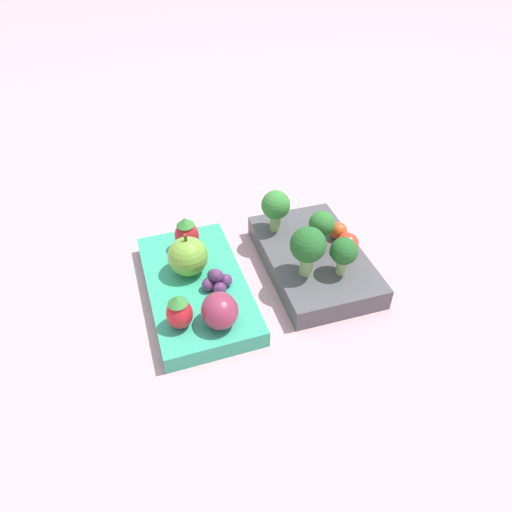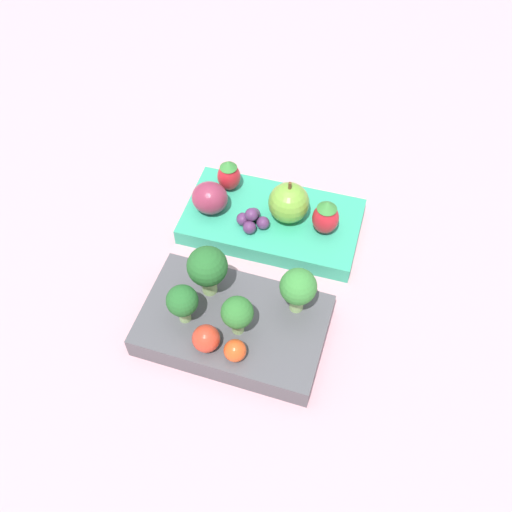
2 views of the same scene
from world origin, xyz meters
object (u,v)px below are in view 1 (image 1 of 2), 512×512
Objects in this scene: bento_box_savoury at (312,257)px; cherry_tomato_1 at (339,231)px; grape_cluster at (217,281)px; broccoli_floret_2 at (276,206)px; broccoli_floret_3 at (344,252)px; broccoli_floret_0 at (308,246)px; bento_box_fruit at (197,287)px; strawberry_1 at (179,312)px; apple at (188,256)px; strawberry_0 at (187,234)px; broccoli_floret_1 at (322,225)px; plum at (220,311)px; cherry_tomato_0 at (348,244)px.

cherry_tomato_1 is (-0.01, 0.04, 0.02)m from bento_box_savoury.
broccoli_floret_2 is at bearing 125.51° from grape_cluster.
broccoli_floret_3 is 1.35× the size of grape_cluster.
broccoli_floret_0 reaches higher than bento_box_savoury.
bento_box_fruit is 0.14m from broccoli_floret_2.
broccoli_floret_0 reaches higher than strawberry_1.
apple reaches higher than bento_box_savoury.
strawberry_0 is at bearing -170.77° from grape_cluster.
broccoli_floret_0 reaches higher than broccoli_floret_1.
strawberry_1 is 1.02× the size of plum.
bento_box_fruit is at bearing 152.14° from strawberry_1.
bento_box_savoury is 0.15m from bento_box_fruit.
strawberry_1 is (0.06, -0.03, 0.03)m from bento_box_fruit.
strawberry_1 is at bearing -80.18° from cherry_tomato_0.
cherry_tomato_1 reaches higher than bento_box_fruit.
strawberry_1 is (0.07, -0.22, 0.00)m from cherry_tomato_1.
broccoli_floret_3 is at bearing 69.83° from broccoli_floret_0.
cherry_tomato_1 is (-0.06, 0.03, -0.02)m from broccoli_floret_3.
broccoli_floret_1 reaches higher than strawberry_1.
bento_box_savoury is 4.60× the size of plum.
cherry_tomato_0 is at bearing -8.48° from cherry_tomato_1.
cherry_tomato_1 reaches higher than bento_box_savoury.
grape_cluster is at bearing -103.33° from broccoli_floret_3.
cherry_tomato_0 is (0.08, 0.06, -0.02)m from broccoli_floret_2.
grape_cluster is (0.04, 0.02, -0.01)m from apple.
apple is (-0.02, -0.15, 0.03)m from bento_box_savoury.
bento_box_savoury is 4.00× the size of broccoli_floret_3.
apple is 0.05m from strawberry_0.
plum is at bearing -73.67° from broccoli_floret_0.
strawberry_0 is 0.13m from strawberry_1.
broccoli_floret_2 is at bearing -159.67° from broccoli_floret_3.
cherry_tomato_1 is 0.20m from plum.
grape_cluster reaches higher than bento_box_fruit.
broccoli_floret_2 is 0.13m from apple.
broccoli_floret_0 is at bearing -110.17° from broccoli_floret_3.
plum is (0.07, -0.14, 0.03)m from bento_box_savoury.
bento_box_fruit is at bearing -134.36° from grape_cluster.
broccoli_floret_1 is (-0.04, 0.04, -0.01)m from broccoli_floret_0.
bento_box_savoury is 0.07m from broccoli_floret_0.
bento_box_fruit is 0.08m from plum.
plum is (0.12, -0.11, -0.02)m from broccoli_floret_2.
cherry_tomato_0 is (0.02, 0.19, 0.03)m from bento_box_fruit.
plum is at bearing -64.16° from broccoli_floret_1.
broccoli_floret_3 is (0.05, 0.16, 0.05)m from bento_box_fruit.
broccoli_floret_3 reaches higher than cherry_tomato_0.
bento_box_fruit is 0.08m from strawberry_1.
broccoli_floret_0 is (0.04, 0.12, 0.06)m from bento_box_fruit.
broccoli_floret_1 is 0.04m from cherry_tomato_1.
bento_box_fruit is at bearing -6.33° from strawberry_0.
cherry_tomato_1 is (-0.01, 0.19, 0.03)m from bento_box_fruit.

